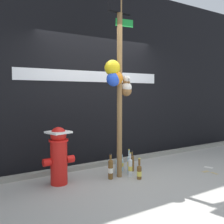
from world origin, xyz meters
TOP-DOWN VIEW (x-y plane):
  - ground_plane at (0.00, 0.00)m, footprint 14.00×14.00m
  - building_wall at (-0.00, 1.34)m, footprint 10.00×0.21m
  - curb_strip at (0.00, 0.98)m, footprint 8.00×0.12m
  - memorial_post at (-0.20, 0.23)m, footprint 0.52×0.26m
  - fire_hydrant at (-1.15, 0.45)m, footprint 0.49×0.38m
  - bottle_0 at (-0.10, 0.41)m, footprint 0.07×0.07m
  - bottle_1 at (-0.05, 0.48)m, footprint 0.06×0.06m
  - bottle_2 at (-0.01, 0.17)m, footprint 0.07×0.07m
  - bottle_3 at (-0.35, 0.23)m, footprint 0.08×0.08m
  - bottle_4 at (0.20, 0.39)m, footprint 0.07×0.07m
  - bottle_5 at (0.05, 0.49)m, footprint 0.06×0.06m
  - bottle_6 at (0.06, 0.29)m, footprint 0.06×0.06m
  - bottle_7 at (0.04, -0.03)m, footprint 0.08×0.08m
  - litter_0 at (1.29, -0.34)m, footprint 0.14×0.08m
  - litter_1 at (1.55, -0.20)m, footprint 0.15×0.18m
  - litter_2 at (1.34, -0.49)m, footprint 0.06×0.14m

SIDE VIEW (x-z plane):
  - ground_plane at x=0.00m, z-range 0.00..0.00m
  - litter_0 at x=1.29m, z-range 0.00..0.01m
  - litter_1 at x=1.55m, z-range 0.00..0.01m
  - litter_2 at x=1.34m, z-range 0.00..0.01m
  - curb_strip at x=0.00m, z-range 0.00..0.08m
  - bottle_5 at x=0.05m, z-range -0.03..0.28m
  - bottle_7 at x=0.04m, z-range -0.05..0.30m
  - bottle_1 at x=-0.05m, z-range -0.04..0.30m
  - bottle_0 at x=-0.10m, z-range -0.05..0.32m
  - bottle_4 at x=0.20m, z-range -0.03..0.33m
  - bottle_2 at x=-0.01m, z-range -0.04..0.36m
  - bottle_3 at x=-0.35m, z-range -0.04..0.38m
  - bottle_6 at x=0.06m, z-range -0.04..0.39m
  - fire_hydrant at x=-1.15m, z-range 0.02..0.91m
  - memorial_post at x=-0.20m, z-range 0.26..3.31m
  - building_wall at x=0.00m, z-range 0.00..3.57m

